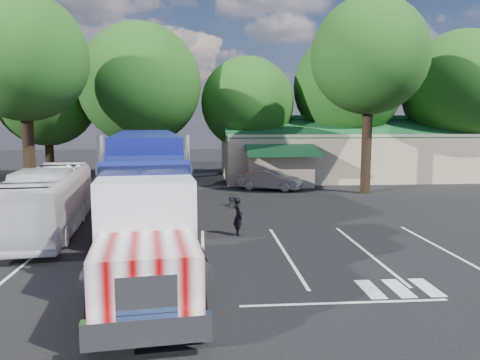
{
  "coord_description": "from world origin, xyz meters",
  "views": [
    {
      "loc": [
        0.0,
        -23.38,
        5.15
      ],
      "look_at": [
        2.0,
        0.94,
        2.0
      ],
      "focal_mm": 35.0,
      "sensor_mm": 36.0,
      "label": 1
    }
  ],
  "objects": [
    {
      "name": "tree_row_d",
      "position": [
        4.0,
        17.5,
        6.58
      ],
      "size": [
        8.0,
        8.0,
        10.6
      ],
      "color": "black",
      "rests_on": "ground"
    },
    {
      "name": "tree_row_c",
      "position": [
        -5.0,
        16.2,
        8.04
      ],
      "size": [
        10.0,
        10.0,
        13.05
      ],
      "color": "black",
      "rests_on": "ground"
    },
    {
      "name": "tree_row_b",
      "position": [
        -13.0,
        17.8,
        7.13
      ],
      "size": [
        8.4,
        8.4,
        11.35
      ],
      "color": "black",
      "rests_on": "ground"
    },
    {
      "name": "ground",
      "position": [
        0.0,
        0.0,
        0.0
      ],
      "size": [
        120.0,
        120.0,
        0.0
      ],
      "primitive_type": "plane",
      "color": "black",
      "rests_on": "ground"
    },
    {
      "name": "tree_row_e",
      "position": [
        13.0,
        18.0,
        8.09
      ],
      "size": [
        9.6,
        9.6,
        12.9
      ],
      "color": "black",
      "rests_on": "ground"
    },
    {
      "name": "silver_sedan",
      "position": [
        5.0,
        10.5,
        0.76
      ],
      "size": [
        4.85,
        3.36,
        1.51
      ],
      "primitive_type": "imported",
      "rotation": [
        0.0,
        0.0,
        1.14
      ],
      "color": "#929499",
      "rests_on": "ground"
    },
    {
      "name": "woman",
      "position": [
        1.6,
        -2.93,
        0.87
      ],
      "size": [
        0.54,
        0.71,
        1.74
      ],
      "primitive_type": "imported",
      "rotation": [
        0.0,
        0.0,
        1.79
      ],
      "color": "black",
      "rests_on": "ground"
    },
    {
      "name": "tree_near_right",
      "position": [
        11.5,
        8.5,
        9.46
      ],
      "size": [
        8.0,
        8.0,
        13.5
      ],
      "color": "black",
      "rests_on": "ground"
    },
    {
      "name": "tree_row_f",
      "position": [
        23.0,
        16.8,
        7.79
      ],
      "size": [
        10.4,
        10.4,
        13.0
      ],
      "color": "black",
      "rests_on": "ground"
    },
    {
      "name": "tree_near_left",
      "position": [
        -10.5,
        6.0,
        8.81
      ],
      "size": [
        7.6,
        7.6,
        12.65
      ],
      "color": "black",
      "rests_on": "ground"
    },
    {
      "name": "tour_bus",
      "position": [
        -7.0,
        -1.68,
        1.48
      ],
      "size": [
        3.6,
        10.84,
        2.96
      ],
      "primitive_type": "imported",
      "rotation": [
        0.0,
        0.0,
        0.11
      ],
      "color": "silver",
      "rests_on": "ground"
    },
    {
      "name": "event_hall",
      "position": [
        13.74,
        17.81,
        2.21
      ],
      "size": [
        24.2,
        14.12,
        5.55
      ],
      "color": "tan",
      "rests_on": "ground"
    },
    {
      "name": "bicycle",
      "position": [
        1.8,
        4.13,
        0.41
      ],
      "size": [
        0.8,
        1.62,
        0.81
      ],
      "primitive_type": "imported",
      "rotation": [
        0.0,
        0.0,
        0.17
      ],
      "color": "black",
      "rests_on": "ground"
    },
    {
      "name": "semi_truck",
      "position": [
        -2.57,
        -1.74,
        2.66
      ],
      "size": [
        5.36,
        22.6,
        4.7
      ],
      "rotation": [
        0.0,
        0.0,
        0.11
      ],
      "color": "black",
      "rests_on": "ground"
    }
  ]
}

